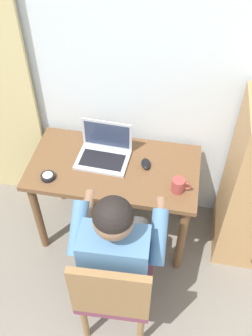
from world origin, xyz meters
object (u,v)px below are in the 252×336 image
at_px(person_seated, 118,245).
at_px(laptop, 104,151).
at_px(desk_clock, 48,176).
at_px(desk, 114,177).
at_px(chair, 114,290).
at_px(coffee_mug, 179,185).
at_px(computer_mouse, 146,164).

distance_m(person_seated, laptop, 0.68).
bearing_deg(desk_clock, desk, 25.20).
xyz_separation_m(chair, person_seated, (-0.01, 0.18, 0.18)).
distance_m(person_seated, coffee_mug, 0.52).
relative_size(desk, desk_clock, 12.44).
relative_size(computer_mouse, desk_clock, 1.11).
distance_m(person_seated, desk_clock, 0.65).
distance_m(computer_mouse, coffee_mug, 0.29).
distance_m(laptop, coffee_mug, 0.55).
relative_size(desk, laptop, 3.19).
height_order(computer_mouse, desk_clock, computer_mouse).
bearing_deg(person_seated, computer_mouse, 83.52).
distance_m(desk_clock, coffee_mug, 0.83).
bearing_deg(desk_clock, chair, -46.05).
bearing_deg(desk, desk_clock, -154.80).
distance_m(desk, person_seated, 0.58).
relative_size(person_seated, coffee_mug, 9.89).
height_order(desk, computer_mouse, computer_mouse).
bearing_deg(person_seated, coffee_mug, 55.03).
distance_m(chair, computer_mouse, 0.82).
bearing_deg(chair, desk_clock, 133.95).
distance_m(chair, desk_clock, 0.81).
relative_size(chair, desk_clock, 9.66).
height_order(desk, person_seated, person_seated).
bearing_deg(chair, laptop, 105.56).
bearing_deg(desk, person_seated, -76.04).
bearing_deg(computer_mouse, desk, 175.74).
bearing_deg(computer_mouse, coffee_mug, -53.22).
bearing_deg(chair, person_seated, 92.65).
xyz_separation_m(laptop, desk_clock, (-0.31, -0.26, -0.04)).
height_order(desk, desk_clock, desk_clock).
xyz_separation_m(desk, laptop, (-0.08, 0.07, 0.17)).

